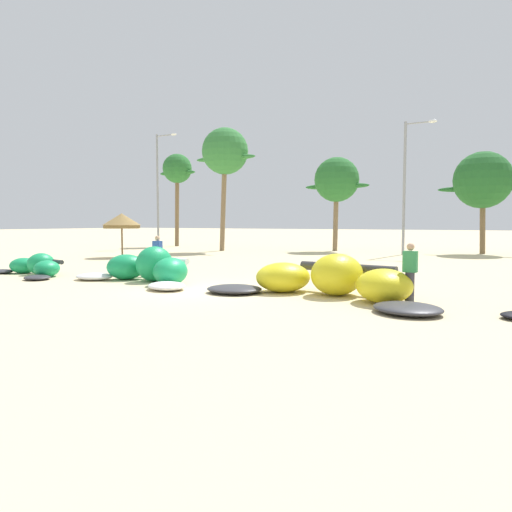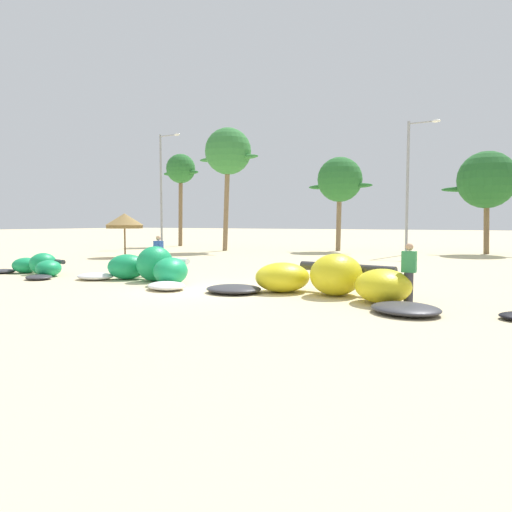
% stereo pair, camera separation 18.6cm
% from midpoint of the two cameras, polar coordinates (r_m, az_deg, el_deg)
% --- Properties ---
extents(ground_plane, '(260.00, 260.00, 0.00)m').
position_cam_midpoint_polar(ground_plane, '(15.45, -6.80, -4.05)').
color(ground_plane, beige).
extents(kite_far_left, '(4.68, 2.64, 0.89)m').
position_cam_midpoint_polar(kite_far_left, '(21.70, -25.01, -1.16)').
color(kite_far_left, '#333338').
rests_on(kite_far_left, ground).
extents(kite_left, '(5.84, 3.22, 1.29)m').
position_cam_midpoint_polar(kite_left, '(17.78, -13.07, -1.47)').
color(kite_left, white).
rests_on(kite_left, ground).
extents(kite_left_of_center, '(7.43, 3.93, 1.24)m').
position_cam_midpoint_polar(kite_left_of_center, '(14.05, 8.45, -2.91)').
color(kite_left_of_center, '#333338').
rests_on(kite_left_of_center, ground).
extents(beach_umbrella_near_van, '(2.32, 2.32, 2.72)m').
position_cam_midpoint_polar(beach_umbrella_near_van, '(30.79, -15.85, 4.04)').
color(beach_umbrella_near_van, brown).
rests_on(beach_umbrella_near_van, ground).
extents(person_near_kites, '(0.36, 0.24, 1.62)m').
position_cam_midpoint_polar(person_near_kites, '(13.25, 17.45, -1.97)').
color(person_near_kites, '#383842').
rests_on(person_near_kites, ground).
extents(person_by_umbrellas, '(0.36, 0.24, 1.62)m').
position_cam_midpoint_polar(person_by_umbrellas, '(19.93, -11.89, 0.08)').
color(person_by_umbrellas, '#383842').
rests_on(person_by_umbrellas, ground).
extents(palm_leftmost, '(3.92, 2.61, 8.30)m').
position_cam_midpoint_polar(palm_leftmost, '(44.33, -9.47, 9.99)').
color(palm_leftmost, brown).
rests_on(palm_leftmost, ground).
extents(palm_left, '(5.21, 3.47, 9.21)m').
position_cam_midpoint_polar(palm_left, '(36.74, -3.85, 12.18)').
color(palm_left, '#7F6647').
rests_on(palm_left, ground).
extents(palm_left_of_gap, '(5.03, 3.35, 7.04)m').
position_cam_midpoint_polar(palm_left_of_gap, '(36.92, 9.42, 8.86)').
color(palm_left_of_gap, '#7F6647').
rests_on(palm_left_of_gap, ground).
extents(palm_center_left, '(5.79, 3.86, 6.97)m').
position_cam_midpoint_polar(palm_center_left, '(36.40, 25.22, 8.12)').
color(palm_center_left, brown).
rests_on(palm_center_left, ground).
extents(lamppost_west, '(2.16, 0.24, 9.54)m').
position_cam_midpoint_polar(lamppost_west, '(41.74, -11.56, 8.33)').
color(lamppost_west, gray).
rests_on(lamppost_west, ground).
extents(lamppost_west_center, '(2.07, 0.24, 8.77)m').
position_cam_midpoint_polar(lamppost_west_center, '(33.55, 17.39, 8.61)').
color(lamppost_west_center, gray).
rests_on(lamppost_west_center, ground).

